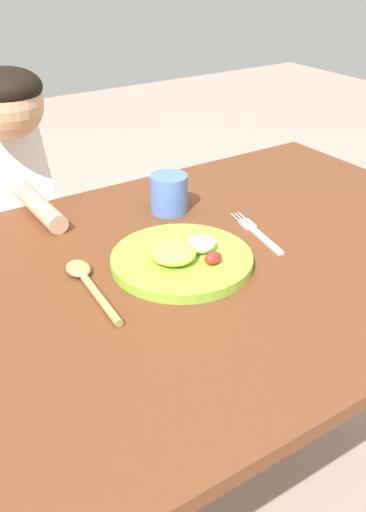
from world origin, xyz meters
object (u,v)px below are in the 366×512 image
at_px(drinking_cup, 169,193).
at_px(person, 21,246).
at_px(fork, 257,233).
at_px(spoon, 87,280).
at_px(plate, 182,258).

relative_size(drinking_cup, person, 0.08).
bearing_deg(fork, drinking_cup, 36.17).
bearing_deg(spoon, fork, -88.67).
relative_size(spoon, drinking_cup, 2.58).
xyz_separation_m(drinking_cup, person, (-0.24, 0.33, -0.21)).
bearing_deg(plate, spoon, 168.10).
bearing_deg(person, plate, 104.46).
distance_m(drinking_cup, person, 0.46).
height_order(plate, drinking_cup, drinking_cup).
relative_size(spoon, person, 0.22).
bearing_deg(drinking_cup, spoon, -148.17).
distance_m(spoon, drinking_cup, 0.33).
xyz_separation_m(plate, fork, (0.19, 0.02, -0.01)).
bearing_deg(plate, drinking_cup, 63.42).
bearing_deg(spoon, person, 0.62).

